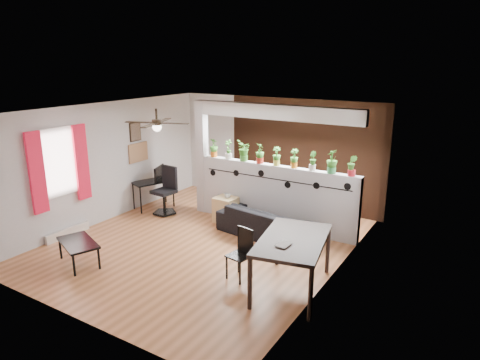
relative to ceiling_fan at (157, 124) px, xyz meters
The scene contains 30 objects.
room_shell 1.33m from the ceiling_fan, 20.56° to the left, with size 6.30×7.10×2.90m.
partition_wall 2.91m from the ceiling_fan, 48.37° to the left, with size 3.60×0.18×1.35m, color #BCBCC1.
ceiling_header 2.41m from the ceiling_fan, 48.37° to the left, with size 3.60×0.18×0.30m, color silver.
pier_column 2.09m from the ceiling_fan, 99.77° to the left, with size 0.22×0.20×2.60m, color #BCBCC1.
brick_panel 3.78m from the ceiling_fan, 63.93° to the left, with size 3.90×0.05×2.60m, color brown.
vine_decal 2.64m from the ceiling_fan, 46.80° to the left, with size 3.31×0.01×0.30m.
window_assembly 2.13m from the ceiling_fan, 152.87° to the right, with size 0.09×1.30×1.55m.
baseboard_heater 2.96m from the ceiling_fan, 152.65° to the right, with size 0.08×1.00×0.18m, color silver.
corkboard 2.38m from the ceiling_fan, 144.85° to the left, with size 0.03×0.60×0.45m, color #A0724D.
framed_art 2.19m from the ceiling_fan, 145.97° to the left, with size 0.03×0.34×0.44m.
ceiling_fan is the anchor object (origin of this frame).
potted_plant_0 1.95m from the ceiling_fan, 89.36° to the left, with size 0.23×0.19×0.42m.
potted_plant_1 1.99m from the ceiling_fan, 77.02° to the left, with size 0.23×0.19×0.43m.
potted_plant_2 2.10m from the ceiling_fan, 65.77° to the left, with size 0.28×0.30×0.46m.
potted_plant_3 2.29m from the ceiling_fan, 56.20° to the left, with size 0.28×0.26×0.43m.
potted_plant_4 2.52m from the ceiling_fan, 48.37° to the left, with size 0.24×0.23×0.39m.
potted_plant_5 2.79m from the ceiling_fan, 42.06° to the left, with size 0.20×0.16×0.39m.
potted_plant_6 3.09m from the ceiling_fan, 36.98° to the left, with size 0.24×0.24×0.38m.
potted_plant_7 3.39m from the ceiling_fan, 32.88° to the left, with size 0.25×0.28×0.46m.
potted_plant_8 3.73m from the ceiling_fan, 29.51° to the left, with size 0.22×0.18×0.41m.
sofa 2.91m from the ceiling_fan, 36.06° to the left, with size 1.93×0.76×0.57m, color black.
cube_shelf 2.56m from the ceiling_fan, 69.36° to the left, with size 0.46×0.41×0.56m, color tan.
cup 2.32m from the ceiling_fan, 67.67° to the left, with size 0.13×0.13×0.10m, color gray.
computer_desk 2.61m from the ceiling_fan, 137.25° to the left, with size 0.80×1.05×0.68m.
monitor 2.59m from the ceiling_fan, 134.21° to the left, with size 0.05×0.32×0.18m, color black.
office_chair 2.37m from the ceiling_fan, 127.74° to the left, with size 0.57×0.57×1.09m.
dining_table 3.41m from the ceiling_fan, ahead, with size 1.24×1.72×0.86m.
book 3.32m from the ceiling_fan, 13.82° to the right, with size 0.17×0.23×0.02m, color gray.
folding_chair 2.85m from the ceiling_fan, 12.54° to the right, with size 0.40×0.40×0.85m.
coffee_table 2.55m from the ceiling_fan, 109.04° to the right, with size 1.01×0.79×0.42m.
Camera 1 is at (4.64, -6.25, 3.48)m, focal length 32.00 mm.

